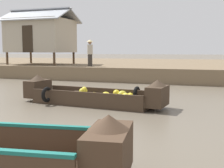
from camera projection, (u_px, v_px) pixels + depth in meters
ground_plane at (120, 88)px, 14.48m from camera, size 300.00×300.00×0.00m
riverbank_strip at (162, 67)px, 25.72m from camera, size 160.00×20.00×0.84m
banana_boat at (93, 95)px, 9.88m from camera, size 5.11×1.67×0.93m
stilt_house_left at (41, 35)px, 21.18m from camera, size 4.88×3.72×3.98m
vendor_person at (90, 51)px, 18.15m from camera, size 0.44×0.44×1.66m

